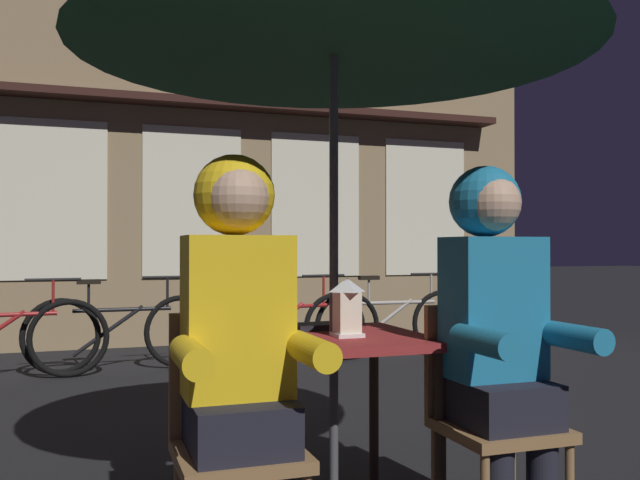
{
  "coord_description": "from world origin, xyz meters",
  "views": [
    {
      "loc": [
        -0.94,
        -2.55,
        1.09
      ],
      "look_at": [
        0.0,
        0.17,
        1.12
      ],
      "focal_mm": 37.92,
      "sensor_mm": 36.0,
      "label": 1
    }
  ],
  "objects_px": {
    "patio_umbrella": "(334,9)",
    "bicycle_fourth": "(286,328)",
    "person_left_hooded": "(239,324)",
    "lantern": "(347,306)",
    "chair_left": "(235,431)",
    "person_right_hooded": "(497,314)",
    "cafe_table": "(334,360)",
    "bicycle_fifth": "(395,322)",
    "bicycle_third": "(122,332)",
    "bicycle_second": "(1,339)",
    "chair_right": "(488,408)",
    "book": "(316,326)"
  },
  "relations": [
    {
      "from": "chair_left",
      "to": "person_left_hooded",
      "type": "distance_m",
      "value": 0.36
    },
    {
      "from": "cafe_table",
      "to": "bicycle_fifth",
      "type": "relative_size",
      "value": 0.44
    },
    {
      "from": "person_left_hooded",
      "to": "person_right_hooded",
      "type": "height_order",
      "value": "same"
    },
    {
      "from": "chair_left",
      "to": "bicycle_fourth",
      "type": "xyz_separation_m",
      "value": [
        1.27,
        3.83,
        -0.14
      ]
    },
    {
      "from": "person_right_hooded",
      "to": "bicycle_fourth",
      "type": "bearing_deg",
      "value": 85.37
    },
    {
      "from": "cafe_table",
      "to": "chair_left",
      "type": "distance_m",
      "value": 0.62
    },
    {
      "from": "patio_umbrella",
      "to": "book",
      "type": "distance_m",
      "value": 1.32
    },
    {
      "from": "bicycle_second",
      "to": "bicycle_fifth",
      "type": "distance_m",
      "value": 3.56
    },
    {
      "from": "book",
      "to": "person_right_hooded",
      "type": "bearing_deg",
      "value": -57.55
    },
    {
      "from": "lantern",
      "to": "book",
      "type": "bearing_deg",
      "value": 97.89
    },
    {
      "from": "bicycle_fifth",
      "to": "book",
      "type": "relative_size",
      "value": 8.4
    },
    {
      "from": "cafe_table",
      "to": "chair_left",
      "type": "xyz_separation_m",
      "value": [
        -0.48,
        -0.37,
        -0.15
      ]
    },
    {
      "from": "chair_left",
      "to": "bicycle_fifth",
      "type": "relative_size",
      "value": 0.52
    },
    {
      "from": "bicycle_fourth",
      "to": "bicycle_third",
      "type": "bearing_deg",
      "value": 172.61
    },
    {
      "from": "chair_left",
      "to": "bicycle_fifth",
      "type": "distance_m",
      "value": 4.63
    },
    {
      "from": "bicycle_third",
      "to": "book",
      "type": "distance_m",
      "value": 3.53
    },
    {
      "from": "cafe_table",
      "to": "lantern",
      "type": "relative_size",
      "value": 3.2
    },
    {
      "from": "chair_left",
      "to": "person_right_hooded",
      "type": "relative_size",
      "value": 0.62
    },
    {
      "from": "bicycle_fourth",
      "to": "person_left_hooded",
      "type": "bearing_deg",
      "value": -108.16
    },
    {
      "from": "patio_umbrella",
      "to": "bicycle_fourth",
      "type": "bearing_deg",
      "value": 77.06
    },
    {
      "from": "chair_right",
      "to": "bicycle_second",
      "type": "relative_size",
      "value": 0.52
    },
    {
      "from": "lantern",
      "to": "person_left_hooded",
      "type": "height_order",
      "value": "person_left_hooded"
    },
    {
      "from": "patio_umbrella",
      "to": "chair_left",
      "type": "xyz_separation_m",
      "value": [
        -0.48,
        -0.37,
        -1.57
      ]
    },
    {
      "from": "person_left_hooded",
      "to": "book",
      "type": "xyz_separation_m",
      "value": [
        0.47,
        0.63,
        -0.09
      ]
    },
    {
      "from": "bicycle_second",
      "to": "bicycle_fifth",
      "type": "bearing_deg",
      "value": 1.55
    },
    {
      "from": "cafe_table",
      "to": "patio_umbrella",
      "type": "xyz_separation_m",
      "value": [
        0.0,
        0.0,
        1.42
      ]
    },
    {
      "from": "bicycle_third",
      "to": "bicycle_fourth",
      "type": "xyz_separation_m",
      "value": [
        1.45,
        -0.19,
        0.0
      ]
    },
    {
      "from": "lantern",
      "to": "chair_left",
      "type": "bearing_deg",
      "value": -149.86
    },
    {
      "from": "cafe_table",
      "to": "bicycle_fifth",
      "type": "xyz_separation_m",
      "value": [
        1.96,
        3.56,
        -0.29
      ]
    },
    {
      "from": "bicycle_second",
      "to": "bicycle_fourth",
      "type": "distance_m",
      "value": 2.4
    },
    {
      "from": "person_left_hooded",
      "to": "book",
      "type": "distance_m",
      "value": 0.79
    },
    {
      "from": "bicycle_fifth",
      "to": "chair_right",
      "type": "bearing_deg",
      "value": -110.62
    },
    {
      "from": "person_left_hooded",
      "to": "bicycle_second",
      "type": "distance_m",
      "value": 4.08
    },
    {
      "from": "cafe_table",
      "to": "person_right_hooded",
      "type": "distance_m",
      "value": 0.67
    },
    {
      "from": "person_right_hooded",
      "to": "book",
      "type": "relative_size",
      "value": 7.0
    },
    {
      "from": "chair_right",
      "to": "bicycle_fourth",
      "type": "bearing_deg",
      "value": 85.3
    },
    {
      "from": "patio_umbrella",
      "to": "bicycle_third",
      "type": "relative_size",
      "value": 1.37
    },
    {
      "from": "chair_left",
      "to": "bicycle_fifth",
      "type": "bearing_deg",
      "value": 58.17
    },
    {
      "from": "lantern",
      "to": "bicycle_second",
      "type": "distance_m",
      "value": 3.93
    },
    {
      "from": "bicycle_fifth",
      "to": "lantern",
      "type": "bearing_deg",
      "value": -117.98
    },
    {
      "from": "patio_umbrella",
      "to": "person_left_hooded",
      "type": "bearing_deg",
      "value": -138.43
    },
    {
      "from": "person_right_hooded",
      "to": "bicycle_second",
      "type": "distance_m",
      "value": 4.44
    },
    {
      "from": "person_left_hooded",
      "to": "bicycle_third",
      "type": "bearing_deg",
      "value": 92.41
    },
    {
      "from": "lantern",
      "to": "bicycle_third",
      "type": "bearing_deg",
      "value": 100.36
    },
    {
      "from": "chair_right",
      "to": "person_right_hooded",
      "type": "relative_size",
      "value": 0.62
    },
    {
      "from": "person_left_hooded",
      "to": "bicycle_fourth",
      "type": "bearing_deg",
      "value": 71.84
    },
    {
      "from": "chair_right",
      "to": "person_right_hooded",
      "type": "height_order",
      "value": "person_right_hooded"
    },
    {
      "from": "person_right_hooded",
      "to": "book",
      "type": "xyz_separation_m",
      "value": [
        -0.49,
        0.63,
        -0.09
      ]
    },
    {
      "from": "person_left_hooded",
      "to": "lantern",
      "type": "bearing_deg",
      "value": 34.7
    },
    {
      "from": "bicycle_fifth",
      "to": "person_left_hooded",
      "type": "bearing_deg",
      "value": -121.46
    }
  ]
}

